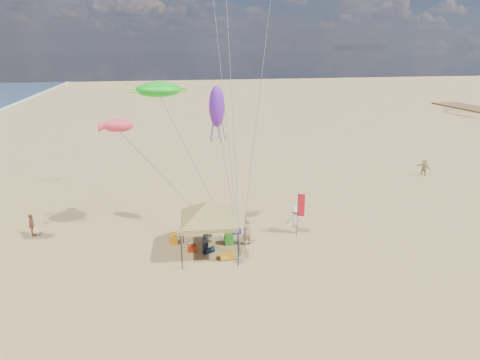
{
  "coord_description": "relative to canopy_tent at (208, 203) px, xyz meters",
  "views": [
    {
      "loc": [
        -4.86,
        -20.52,
        11.79
      ],
      "look_at": [
        0.0,
        3.0,
        4.0
      ],
      "focal_mm": 30.56,
      "sensor_mm": 36.0,
      "label": 1
    }
  ],
  "objects": [
    {
      "name": "squid_kite",
      "position": [
        1.05,
        2.96,
        5.11
      ],
      "size": [
        1.26,
        1.26,
        2.52
      ],
      "primitive_type": "ellipsoid",
      "rotation": [
        0.0,
        0.0,
        -0.39
      ],
      "color": "#6A1FBD",
      "rests_on": "ground"
    },
    {
      "name": "canopy_tent",
      "position": [
        0.0,
        0.0,
        0.0
      ],
      "size": [
        6.34,
        6.34,
        3.92
      ],
      "color": "black",
      "rests_on": "ground"
    },
    {
      "name": "cooler_red",
      "position": [
        -0.98,
        0.58,
        -3.08
      ],
      "size": [
        0.54,
        0.38,
        0.38
      ],
      "primitive_type": "cube",
      "color": "red",
      "rests_on": "ground"
    },
    {
      "name": "beach_cart",
      "position": [
        0.98,
        -0.82,
        -3.07
      ],
      "size": [
        0.9,
        0.5,
        0.24
      ],
      "primitive_type": "cube",
      "color": "orange",
      "rests_on": "ground"
    },
    {
      "name": "person_near_c",
      "position": [
        5.95,
        1.78,
        -2.32
      ],
      "size": [
        1.26,
        0.78,
        1.89
      ],
      "primitive_type": "imported",
      "rotation": [
        0.0,
        0.0,
        3.07
      ],
      "color": "silver",
      "rests_on": "ground"
    },
    {
      "name": "person_far_c",
      "position": [
        22.5,
        11.7,
        -2.48
      ],
      "size": [
        1.08,
        1.51,
        1.57
      ],
      "primitive_type": "imported",
      "rotation": [
        0.0,
        0.0,
        5.19
      ],
      "color": "tan",
      "rests_on": "ground"
    },
    {
      "name": "turtle_kite",
      "position": [
        -2.37,
        3.01,
        6.19
      ],
      "size": [
        3.09,
        2.7,
        0.89
      ],
      "primitive_type": "ellipsoid",
      "rotation": [
        0.0,
        0.0,
        0.24
      ],
      "color": "#12E11D",
      "rests_on": "ground"
    },
    {
      "name": "person_near_b",
      "position": [
        -0.04,
        0.24,
        -2.37
      ],
      "size": [
        1.07,
        1.11,
        1.79
      ],
      "primitive_type": "imported",
      "rotation": [
        0.0,
        0.0,
        0.91
      ],
      "color": "#3A424F",
      "rests_on": "ground"
    },
    {
      "name": "bag_navy",
      "position": [
        0.03,
        0.13,
        -3.09
      ],
      "size": [
        0.69,
        0.54,
        0.36
      ],
      "primitive_type": "cylinder",
      "rotation": [
        0.0,
        1.57,
        0.35
      ],
      "color": "#0B1931",
      "rests_on": "ground"
    },
    {
      "name": "bag_orange",
      "position": [
        -1.1,
        3.61,
        -3.09
      ],
      "size": [
        0.54,
        0.69,
        0.36
      ],
      "primitive_type": "cylinder",
      "rotation": [
        0.0,
        1.57,
        1.22
      ],
      "color": "orange",
      "rests_on": "ground"
    },
    {
      "name": "cooler_blue",
      "position": [
        2.15,
        2.46,
        -3.08
      ],
      "size": [
        0.54,
        0.38,
        0.38
      ],
      "primitive_type": "cube",
      "color": "#2516BA",
      "rests_on": "ground"
    },
    {
      "name": "person_far_a",
      "position": [
        -11.02,
        4.84,
        -2.49
      ],
      "size": [
        0.59,
        0.97,
        1.55
      ],
      "primitive_type": "imported",
      "rotation": [
        0.0,
        0.0,
        1.81
      ],
      "color": "#A55B3F",
      "rests_on": "ground"
    },
    {
      "name": "chair_green",
      "position": [
        1.38,
        1.07,
        -2.92
      ],
      "size": [
        0.5,
        0.5,
        0.7
      ],
      "primitive_type": "cube",
      "color": "#28941B",
      "rests_on": "ground"
    },
    {
      "name": "feather_flag",
      "position": [
        6.08,
        1.19,
        -1.25
      ],
      "size": [
        0.45,
        0.16,
        3.02
      ],
      "color": "black",
      "rests_on": "ground"
    },
    {
      "name": "chair_yellow",
      "position": [
        -2.03,
        1.81,
        -2.92
      ],
      "size": [
        0.5,
        0.5,
        0.7
      ],
      "primitive_type": "cube",
      "color": "#F9A21B",
      "rests_on": "ground"
    },
    {
      "name": "person_near_a",
      "position": [
        2.46,
        0.73,
        -2.35
      ],
      "size": [
        0.79,
        0.69,
        1.83
      ],
      "primitive_type": "imported",
      "rotation": [
        0.0,
        0.0,
        3.61
      ],
      "color": "#9F775B",
      "rests_on": "ground"
    },
    {
      "name": "ground",
      "position": [
        2.23,
        -1.33,
        -3.27
      ],
      "size": [
        280.0,
        280.0,
        0.0
      ],
      "primitive_type": "plane",
      "color": "tan",
      "rests_on": "ground"
    },
    {
      "name": "crate_grey",
      "position": [
        1.59,
        -1.33,
        -3.13
      ],
      "size": [
        0.34,
        0.3,
        0.28
      ],
      "primitive_type": "cube",
      "color": "gray",
      "rests_on": "ground"
    },
    {
      "name": "fish_kite",
      "position": [
        -4.63,
        0.67,
        4.56
      ],
      "size": [
        1.71,
        1.07,
        0.71
      ],
      "primitive_type": "ellipsoid",
      "rotation": [
        0.0,
        0.0,
        -0.19
      ],
      "color": "#FF3B59",
      "rests_on": "ground"
    }
  ]
}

